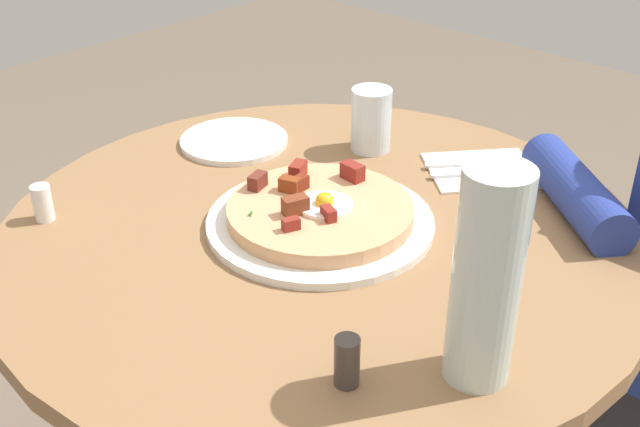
{
  "coord_description": "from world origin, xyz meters",
  "views": [
    {
      "loc": [
        0.71,
        0.66,
        1.33
      ],
      "look_at": [
        0.0,
        -0.0,
        0.77
      ],
      "focal_mm": 44.47,
      "sensor_mm": 36.0,
      "label": 1
    }
  ],
  "objects_px": {
    "bread_plate": "(234,141)",
    "water_glass": "(371,120)",
    "knife": "(479,163)",
    "breakfast_pizza": "(319,210)",
    "pepper_shaker": "(347,361)",
    "pizza_plate": "(320,222)",
    "dining_table": "(320,324)",
    "water_bottle": "(486,279)",
    "fork": "(486,173)",
    "salt_shaker": "(43,203)"
  },
  "relations": [
    {
      "from": "salt_shaker",
      "to": "water_bottle",
      "type": "bearing_deg",
      "value": 102.35
    },
    {
      "from": "bread_plate",
      "to": "breakfast_pizza",
      "type": "bearing_deg",
      "value": 70.65
    },
    {
      "from": "salt_shaker",
      "to": "pepper_shaker",
      "type": "relative_size",
      "value": 0.92
    },
    {
      "from": "fork",
      "to": "bread_plate",
      "type": "bearing_deg",
      "value": 156.23
    },
    {
      "from": "bread_plate",
      "to": "salt_shaker",
      "type": "relative_size",
      "value": 3.43
    },
    {
      "from": "pizza_plate",
      "to": "bread_plate",
      "type": "bearing_deg",
      "value": -109.29
    },
    {
      "from": "knife",
      "to": "water_bottle",
      "type": "distance_m",
      "value": 0.52
    },
    {
      "from": "breakfast_pizza",
      "to": "water_glass",
      "type": "xyz_separation_m",
      "value": [
        -0.25,
        -0.11,
        0.03
      ]
    },
    {
      "from": "pizza_plate",
      "to": "pepper_shaker",
      "type": "xyz_separation_m",
      "value": [
        0.22,
        0.24,
        0.02
      ]
    },
    {
      "from": "fork",
      "to": "water_glass",
      "type": "distance_m",
      "value": 0.21
    },
    {
      "from": "water_bottle",
      "to": "water_glass",
      "type": "bearing_deg",
      "value": -129.13
    },
    {
      "from": "breakfast_pizza",
      "to": "pepper_shaker",
      "type": "distance_m",
      "value": 0.33
    },
    {
      "from": "dining_table",
      "to": "bread_plate",
      "type": "distance_m",
      "value": 0.36
    },
    {
      "from": "breakfast_pizza",
      "to": "bread_plate",
      "type": "height_order",
      "value": "breakfast_pizza"
    },
    {
      "from": "bread_plate",
      "to": "knife",
      "type": "bearing_deg",
      "value": 120.34
    },
    {
      "from": "breakfast_pizza",
      "to": "pepper_shaker",
      "type": "relative_size",
      "value": 4.49
    },
    {
      "from": "bread_plate",
      "to": "dining_table",
      "type": "bearing_deg",
      "value": 70.82
    },
    {
      "from": "bread_plate",
      "to": "pepper_shaker",
      "type": "relative_size",
      "value": 3.15
    },
    {
      "from": "bread_plate",
      "to": "water_bottle",
      "type": "bearing_deg",
      "value": 70.85
    },
    {
      "from": "salt_shaker",
      "to": "bread_plate",
      "type": "bearing_deg",
      "value": 178.94
    },
    {
      "from": "knife",
      "to": "pepper_shaker",
      "type": "bearing_deg",
      "value": -121.06
    },
    {
      "from": "fork",
      "to": "water_glass",
      "type": "xyz_separation_m",
      "value": [
        0.05,
        -0.2,
        0.05
      ]
    },
    {
      "from": "pizza_plate",
      "to": "breakfast_pizza",
      "type": "distance_m",
      "value": 0.02
    },
    {
      "from": "breakfast_pizza",
      "to": "fork",
      "type": "bearing_deg",
      "value": 162.47
    },
    {
      "from": "pizza_plate",
      "to": "dining_table",
      "type": "bearing_deg",
      "value": 134.55
    },
    {
      "from": "bread_plate",
      "to": "salt_shaker",
      "type": "xyz_separation_m",
      "value": [
        0.36,
        -0.01,
        0.02
      ]
    },
    {
      "from": "pizza_plate",
      "to": "pepper_shaker",
      "type": "height_order",
      "value": "pepper_shaker"
    },
    {
      "from": "dining_table",
      "to": "breakfast_pizza",
      "type": "xyz_separation_m",
      "value": [
        0.0,
        -0.0,
        0.2
      ]
    },
    {
      "from": "water_glass",
      "to": "pepper_shaker",
      "type": "xyz_separation_m",
      "value": [
        0.47,
        0.35,
        -0.02
      ]
    },
    {
      "from": "breakfast_pizza",
      "to": "salt_shaker",
      "type": "height_order",
      "value": "breakfast_pizza"
    },
    {
      "from": "fork",
      "to": "pizza_plate",
      "type": "bearing_deg",
      "value": -156.77
    },
    {
      "from": "knife",
      "to": "breakfast_pizza",
      "type": "bearing_deg",
      "value": -151.21
    },
    {
      "from": "bread_plate",
      "to": "knife",
      "type": "distance_m",
      "value": 0.42
    },
    {
      "from": "breakfast_pizza",
      "to": "water_bottle",
      "type": "xyz_separation_m",
      "value": [
        0.12,
        0.34,
        0.1
      ]
    },
    {
      "from": "fork",
      "to": "dining_table",
      "type": "bearing_deg",
      "value": -156.71
    },
    {
      "from": "pizza_plate",
      "to": "bread_plate",
      "type": "xyz_separation_m",
      "value": [
        -0.1,
        -0.3,
        -0.0
      ]
    },
    {
      "from": "fork",
      "to": "salt_shaker",
      "type": "height_order",
      "value": "salt_shaker"
    },
    {
      "from": "dining_table",
      "to": "water_glass",
      "type": "bearing_deg",
      "value": -155.78
    },
    {
      "from": "water_glass",
      "to": "salt_shaker",
      "type": "bearing_deg",
      "value": -21.12
    },
    {
      "from": "bread_plate",
      "to": "pepper_shaker",
      "type": "bearing_deg",
      "value": 58.92
    },
    {
      "from": "knife",
      "to": "water_bottle",
      "type": "height_order",
      "value": "water_bottle"
    },
    {
      "from": "bread_plate",
      "to": "water_glass",
      "type": "distance_m",
      "value": 0.24
    },
    {
      "from": "bread_plate",
      "to": "water_bottle",
      "type": "xyz_separation_m",
      "value": [
        0.22,
        0.63,
        0.12
      ]
    },
    {
      "from": "pepper_shaker",
      "to": "water_bottle",
      "type": "bearing_deg",
      "value": 139.16
    },
    {
      "from": "knife",
      "to": "water_bottle",
      "type": "bearing_deg",
      "value": -107.32
    },
    {
      "from": "bread_plate",
      "to": "knife",
      "type": "xyz_separation_m",
      "value": [
        -0.21,
        0.36,
        0.0
      ]
    },
    {
      "from": "bread_plate",
      "to": "water_glass",
      "type": "relative_size",
      "value": 1.73
    },
    {
      "from": "water_bottle",
      "to": "breakfast_pizza",
      "type": "bearing_deg",
      "value": -108.97
    },
    {
      "from": "dining_table",
      "to": "fork",
      "type": "distance_m",
      "value": 0.36
    },
    {
      "from": "knife",
      "to": "pepper_shaker",
      "type": "xyz_separation_m",
      "value": [
        0.54,
        0.18,
        0.02
      ]
    }
  ]
}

